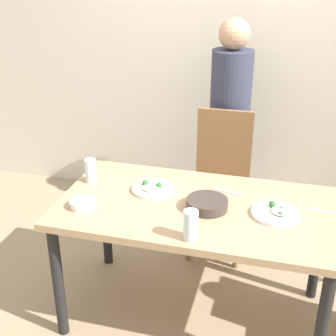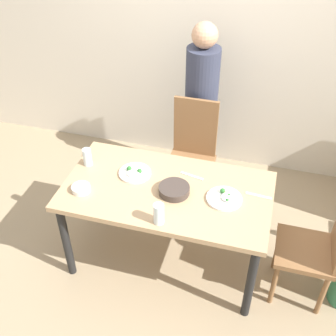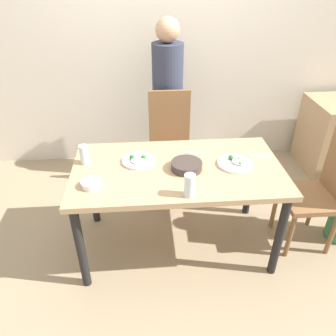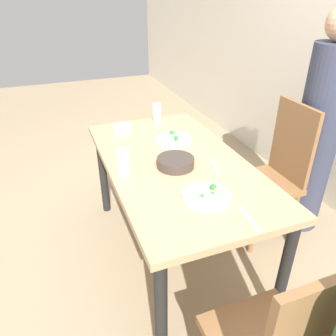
% 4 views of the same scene
% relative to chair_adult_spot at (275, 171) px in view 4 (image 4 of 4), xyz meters
% --- Properties ---
extents(ground_plane, '(10.00, 10.00, 0.00)m').
position_rel_chair_adult_spot_xyz_m(ground_plane, '(-0.01, -0.75, -0.52)').
color(ground_plane, '#998466').
extents(dining_table, '(1.47, 0.80, 0.74)m').
position_rel_chair_adult_spot_xyz_m(dining_table, '(-0.01, -0.75, 0.13)').
color(dining_table, tan).
rests_on(dining_table, ground_plane).
extents(chair_adult_spot, '(0.40, 0.40, 0.99)m').
position_rel_chair_adult_spot_xyz_m(chair_adult_spot, '(0.00, 0.00, 0.00)').
color(chair_adult_spot, brown).
rests_on(chair_adult_spot, ground_plane).
extents(person_adult, '(0.29, 0.29, 1.56)m').
position_rel_chair_adult_spot_xyz_m(person_adult, '(-0.00, 0.31, 0.22)').
color(person_adult, '#33384C').
rests_on(person_adult, ground_plane).
extents(bowl_curry, '(0.22, 0.22, 0.05)m').
position_rel_chair_adult_spot_xyz_m(bowl_curry, '(0.05, -0.77, 0.24)').
color(bowl_curry, '#3D332D').
rests_on(bowl_curry, dining_table).
extents(plate_rice_adult, '(0.24, 0.24, 0.05)m').
position_rel_chair_adult_spot_xyz_m(plate_rice_adult, '(0.40, -0.75, 0.23)').
color(plate_rice_adult, white).
rests_on(plate_rice_adult, dining_table).
extents(plate_rice_child, '(0.24, 0.24, 0.06)m').
position_rel_chair_adult_spot_xyz_m(plate_rice_child, '(-0.29, -0.65, 0.23)').
color(plate_rice_child, white).
rests_on(plate_rice_child, dining_table).
extents(bowl_rice_small, '(0.13, 0.13, 0.04)m').
position_rel_chair_adult_spot_xyz_m(bowl_rice_small, '(-0.59, -0.93, 0.24)').
color(bowl_rice_small, white).
rests_on(bowl_rice_small, dining_table).
extents(glass_water_tall, '(0.07, 0.07, 0.15)m').
position_rel_chair_adult_spot_xyz_m(glass_water_tall, '(0.02, -1.07, 0.29)').
color(glass_water_tall, silver).
rests_on(glass_water_tall, dining_table).
extents(glass_water_short, '(0.06, 0.06, 0.14)m').
position_rel_chair_adult_spot_xyz_m(glass_water_short, '(-0.66, -0.64, 0.28)').
color(glass_water_short, silver).
rests_on(glass_water_short, dining_table).
extents(fork_steel, '(0.18, 0.06, 0.01)m').
position_rel_chair_adult_spot_xyz_m(fork_steel, '(0.12, -0.56, 0.22)').
color(fork_steel, silver).
rests_on(fork_steel, dining_table).
extents(spoon_steel, '(0.18, 0.03, 0.01)m').
position_rel_chair_adult_spot_xyz_m(spoon_steel, '(0.62, -0.65, 0.22)').
color(spoon_steel, silver).
rests_on(spoon_steel, dining_table).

